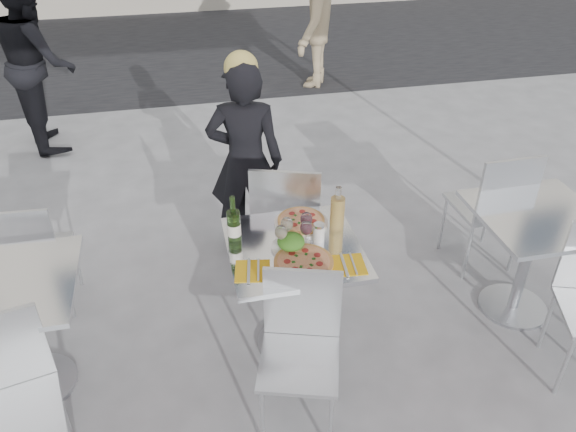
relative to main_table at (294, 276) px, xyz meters
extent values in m
plane|color=slate|center=(0.00, 0.00, -0.54)|extent=(80.00, 80.00, 0.00)
cube|color=black|center=(0.00, 6.50, -0.54)|extent=(24.00, 5.00, 0.00)
cylinder|color=#B7BABF|center=(0.00, 0.00, -0.53)|extent=(0.44, 0.44, 0.02)
cylinder|color=#B7BABF|center=(0.00, 0.00, -0.17)|extent=(0.07, 0.07, 0.72)
cube|color=silver|center=(0.00, 0.00, 0.20)|extent=(0.72, 0.72, 0.03)
cylinder|color=#B7BABF|center=(-1.50, 0.00, -0.53)|extent=(0.44, 0.44, 0.02)
cylinder|color=#B7BABF|center=(-1.50, 0.00, -0.17)|extent=(0.07, 0.07, 0.72)
cube|color=silver|center=(-1.50, 0.00, 0.20)|extent=(0.72, 0.72, 0.03)
cylinder|color=#B7BABF|center=(1.50, 0.00, -0.53)|extent=(0.44, 0.44, 0.02)
cylinder|color=#B7BABF|center=(1.50, 0.00, -0.17)|extent=(0.07, 0.07, 0.72)
cube|color=silver|center=(1.50, 0.00, 0.20)|extent=(0.72, 0.72, 0.03)
cylinder|color=silver|center=(0.35, 0.78, -0.30)|extent=(0.03, 0.03, 0.47)
cylinder|color=silver|center=(-0.01, 0.90, -0.30)|extent=(0.03, 0.03, 0.47)
cylinder|color=silver|center=(0.23, 0.43, -0.30)|extent=(0.03, 0.03, 0.47)
cylinder|color=silver|center=(-0.12, 0.54, -0.30)|extent=(0.03, 0.03, 0.47)
cube|color=silver|center=(0.11, 0.66, -0.06)|extent=(0.55, 0.55, 0.03)
cube|color=silver|center=(0.05, 0.45, 0.19)|extent=(0.42, 0.16, 0.47)
cylinder|color=silver|center=(-0.31, -0.65, -0.33)|extent=(0.02, 0.02, 0.42)
cylinder|color=silver|center=(0.02, -0.75, -0.33)|extent=(0.02, 0.02, 0.42)
cylinder|color=silver|center=(-0.20, -0.33, -0.33)|extent=(0.02, 0.02, 0.42)
cylinder|color=silver|center=(0.12, -0.43, -0.33)|extent=(0.02, 0.02, 0.42)
cube|color=silver|center=(-0.09, -0.54, -0.11)|extent=(0.49, 0.49, 0.02)
cube|color=silver|center=(-0.04, -0.35, 0.12)|extent=(0.38, 0.14, 0.42)
cylinder|color=silver|center=(-1.33, 0.86, -0.33)|extent=(0.02, 0.02, 0.42)
cylinder|color=silver|center=(-1.66, 0.88, -0.33)|extent=(0.02, 0.02, 0.42)
cylinder|color=silver|center=(-1.35, 0.53, -0.33)|extent=(0.02, 0.02, 0.42)
cylinder|color=silver|center=(-1.68, 0.55, -0.33)|extent=(0.02, 0.02, 0.42)
cube|color=silver|center=(-1.51, 0.71, -0.11)|extent=(0.41, 0.41, 0.02)
cube|color=silver|center=(-1.52, 0.51, 0.11)|extent=(0.39, 0.05, 0.42)
cylinder|color=silver|center=(-1.28, -0.38, -0.32)|extent=(0.02, 0.02, 0.43)
cube|color=silver|center=(-1.41, -0.58, -0.10)|extent=(0.48, 0.48, 0.02)
cylinder|color=silver|center=(1.67, 0.73, -0.31)|extent=(0.02, 0.02, 0.46)
cylinder|color=silver|center=(1.31, 0.72, -0.31)|extent=(0.02, 0.02, 0.46)
cylinder|color=silver|center=(1.68, 0.36, -0.31)|extent=(0.02, 0.02, 0.46)
cylinder|color=silver|center=(1.32, 0.35, -0.31)|extent=(0.02, 0.02, 0.46)
cube|color=silver|center=(1.49, 0.54, -0.07)|extent=(0.44, 0.44, 0.03)
cube|color=silver|center=(1.50, 0.33, 0.18)|extent=(0.43, 0.04, 0.46)
cylinder|color=silver|center=(1.35, -0.68, -0.32)|extent=(0.02, 0.02, 0.44)
cylinder|color=silver|center=(1.47, -0.35, -0.32)|extent=(0.02, 0.02, 0.44)
imported|color=black|center=(-0.11, 1.06, 0.19)|extent=(0.60, 0.45, 1.46)
imported|color=black|center=(-1.78, 3.30, 0.31)|extent=(0.86, 0.98, 1.70)
imported|color=#9D8765|center=(1.24, 4.36, 0.28)|extent=(1.02, 1.22, 1.64)
cylinder|color=tan|center=(0.02, -0.16, 0.22)|extent=(0.31, 0.31, 0.02)
cylinder|color=beige|center=(0.02, -0.16, 0.23)|extent=(0.28, 0.28, 0.00)
cylinder|color=white|center=(0.09, 0.21, 0.22)|extent=(0.31, 0.31, 0.01)
cylinder|color=tan|center=(0.09, 0.21, 0.23)|extent=(0.27, 0.27, 0.02)
cylinder|color=beige|center=(0.09, 0.21, 0.24)|extent=(0.24, 0.24, 0.00)
cylinder|color=white|center=(-0.02, -0.02, 0.22)|extent=(0.22, 0.22, 0.01)
ellipsoid|color=#1F5C17|center=(-0.02, -0.02, 0.26)|extent=(0.15, 0.15, 0.08)
sphere|color=#B21914|center=(0.02, 0.00, 0.27)|extent=(0.03, 0.03, 0.03)
cylinder|color=#2F501E|center=(-0.31, 0.10, 0.31)|extent=(0.07, 0.07, 0.20)
cone|color=#2F501E|center=(-0.31, 0.10, 0.41)|extent=(0.07, 0.07, 0.03)
cylinder|color=#2F501E|center=(-0.31, 0.10, 0.46)|extent=(0.03, 0.03, 0.10)
cylinder|color=silver|center=(-0.31, 0.10, 0.30)|extent=(0.07, 0.07, 0.07)
cylinder|color=#E5BF61|center=(0.27, 0.08, 0.32)|extent=(0.08, 0.08, 0.22)
cylinder|color=white|center=(0.27, 0.08, 0.46)|extent=(0.03, 0.03, 0.08)
cylinder|color=white|center=(0.15, 0.02, 0.26)|extent=(0.06, 0.06, 0.09)
cylinder|color=silver|center=(0.15, 0.02, 0.31)|extent=(0.06, 0.06, 0.02)
cylinder|color=white|center=(-0.07, -0.02, 0.21)|extent=(0.06, 0.06, 0.00)
cylinder|color=white|center=(-0.07, -0.02, 0.26)|extent=(0.01, 0.01, 0.09)
ellipsoid|color=white|center=(-0.07, -0.02, 0.33)|extent=(0.07, 0.07, 0.08)
ellipsoid|color=beige|center=(-0.07, -0.02, 0.32)|extent=(0.05, 0.05, 0.05)
cylinder|color=white|center=(-0.03, 0.05, 0.21)|extent=(0.06, 0.06, 0.00)
cylinder|color=white|center=(-0.03, 0.05, 0.26)|extent=(0.01, 0.01, 0.09)
ellipsoid|color=white|center=(-0.03, 0.05, 0.33)|extent=(0.07, 0.07, 0.08)
ellipsoid|color=beige|center=(-0.03, 0.05, 0.32)|extent=(0.05, 0.05, 0.05)
cylinder|color=white|center=(0.07, -0.01, 0.21)|extent=(0.06, 0.06, 0.00)
cylinder|color=white|center=(0.07, -0.01, 0.26)|extent=(0.01, 0.01, 0.09)
ellipsoid|color=white|center=(0.07, -0.01, 0.33)|extent=(0.07, 0.07, 0.08)
ellipsoid|color=#470A17|center=(0.07, -0.01, 0.32)|extent=(0.05, 0.05, 0.05)
cylinder|color=white|center=(0.09, 0.08, 0.21)|extent=(0.06, 0.06, 0.00)
cylinder|color=white|center=(0.09, 0.08, 0.26)|extent=(0.01, 0.01, 0.09)
ellipsoid|color=white|center=(0.09, 0.08, 0.33)|extent=(0.07, 0.07, 0.08)
ellipsoid|color=#470A17|center=(0.09, 0.08, 0.32)|extent=(0.05, 0.05, 0.05)
cube|color=gold|center=(-0.26, -0.17, 0.21)|extent=(0.21, 0.21, 0.00)
cube|color=#B7BABF|center=(-0.28, -0.17, 0.22)|extent=(0.05, 0.20, 0.00)
cube|color=#B7BABF|center=(-0.23, -0.17, 0.22)|extent=(0.04, 0.18, 0.00)
cube|color=gold|center=(0.24, -0.22, 0.21)|extent=(0.20, 0.20, 0.00)
cube|color=#B7BABF|center=(0.22, -0.22, 0.22)|extent=(0.03, 0.20, 0.00)
cube|color=#B7BABF|center=(0.27, -0.22, 0.22)|extent=(0.03, 0.18, 0.00)
camera|label=1|loc=(-0.56, -2.40, 2.04)|focal=35.00mm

